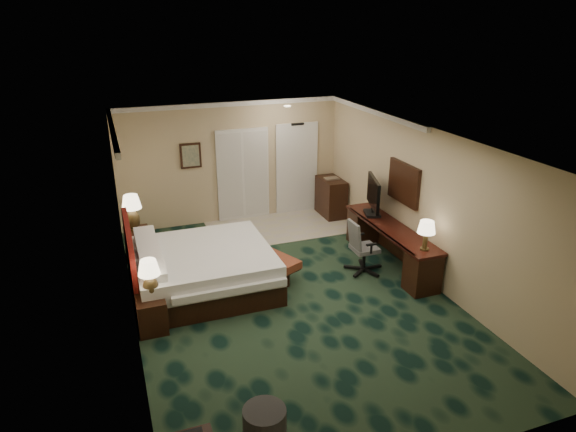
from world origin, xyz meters
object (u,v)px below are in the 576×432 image
object	(u,v)px
bed	(205,270)
bed_bench	(270,264)
nightstand_near	(152,314)
tv	(373,197)
lamp_far	(132,212)
desk_chair	(365,246)
minibar	(331,197)
nightstand_far	(138,244)
ottoman	(265,423)
desk	(390,246)
lamp_near	(150,279)

from	to	relation	value
bed	bed_bench	bearing A→B (deg)	4.07
nightstand_near	tv	bearing A→B (deg)	17.28
lamp_far	bed_bench	world-z (taller)	lamp_far
desk_chair	bed_bench	bearing A→B (deg)	164.72
nightstand_near	desk_chair	world-z (taller)	desk_chair
nightstand_near	minibar	bearing A→B (deg)	37.31
nightstand_far	minibar	size ratio (longest dim) A/B	0.65
minibar	nightstand_far	bearing A→B (deg)	-170.00
nightstand_far	minibar	bearing A→B (deg)	10.00
ottoman	desk	world-z (taller)	desk
desk	minibar	size ratio (longest dim) A/B	2.98
lamp_near	desk	xyz separation A→B (m)	(4.43, 0.65, -0.45)
bed_bench	desk	size ratio (longest dim) A/B	0.47
bed_bench	ottoman	distance (m)	3.84
ottoman	tv	bearing A→B (deg)	48.57
minibar	nightstand_near	bearing A→B (deg)	-142.69
nightstand_far	minibar	distance (m)	4.54
nightstand_near	desk_chair	distance (m)	3.93
lamp_near	ottoman	bearing A→B (deg)	-70.65
lamp_near	bed_bench	bearing A→B (deg)	25.13
nightstand_far	ottoman	size ratio (longest dim) A/B	1.17
ottoman	bed	bearing A→B (deg)	89.23
nightstand_far	ottoman	distance (m)	5.28
lamp_far	minibar	bearing A→B (deg)	9.38
bed_bench	desk_chair	distance (m)	1.76
minibar	lamp_near	bearing A→B (deg)	-142.87
tv	desk_chair	distance (m)	1.14
nightstand_far	tv	distance (m)	4.66
bed	nightstand_far	world-z (taller)	bed
lamp_far	tv	bearing A→B (deg)	-16.30
nightstand_far	ottoman	world-z (taller)	nightstand_far
nightstand_far	lamp_far	size ratio (longest dim) A/B	0.84
lamp_near	lamp_far	distance (m)	2.63
lamp_far	bed	bearing A→B (deg)	-59.32
lamp_near	lamp_far	world-z (taller)	lamp_far
bed	tv	distance (m)	3.54
nightstand_far	tv	size ratio (longest dim) A/B	0.60
nightstand_far	tv	xyz separation A→B (m)	(4.41, -1.25, 0.85)
lamp_near	ottoman	size ratio (longest dim) A/B	1.23
ottoman	desk_chair	xyz separation A→B (m)	(2.93, 3.17, 0.33)
bed	nightstand_far	xyz separation A→B (m)	(-0.98, 1.65, -0.07)
nightstand_far	desk_chair	distance (m)	4.36
nightstand_near	ottoman	world-z (taller)	nightstand_near
nightstand_near	minibar	xyz separation A→B (m)	(4.48, 3.42, 0.18)
desk	tv	size ratio (longest dim) A/B	2.76
nightstand_near	lamp_far	xyz separation A→B (m)	(-0.01, 2.68, 0.66)
nightstand_near	tv	distance (m)	4.72
nightstand_near	lamp_far	bearing A→B (deg)	90.17
desk_chair	bed	bearing A→B (deg)	172.58
lamp_far	bed_bench	xyz separation A→B (m)	(2.21, -1.61, -0.72)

